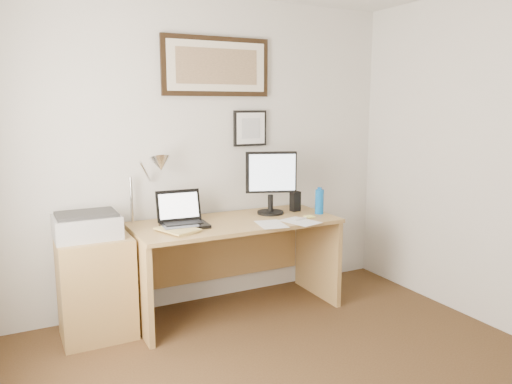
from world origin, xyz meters
TOP-DOWN VIEW (x-y plane):
  - wall_back at (0.00, 2.00)m, footprint 3.50×0.02m
  - side_cabinet at (-0.92, 1.68)m, footprint 0.50×0.40m
  - water_bottle at (0.88, 1.54)m, footprint 0.07×0.07m
  - bottle_cap at (0.88, 1.54)m, footprint 0.04×0.04m
  - speaker at (0.75, 1.72)m, footprint 0.08×0.07m
  - paper_sheet_a at (0.34, 1.40)m, footprint 0.24×0.31m
  - paper_sheet_b at (0.58, 1.37)m, footprint 0.27×0.33m
  - sticky_pad at (0.73, 1.47)m, footprint 0.07×0.07m
  - marker_pen at (0.61, 1.41)m, footprint 0.14×0.06m
  - book at (-0.46, 1.48)m, footprint 0.30×0.35m
  - desk at (0.15, 1.72)m, footprint 1.60×0.70m
  - laptop at (-0.27, 1.66)m, footprint 0.36×0.31m
  - lcd_monitor at (0.52, 1.72)m, footprint 0.41×0.22m
  - printer at (-0.95, 1.71)m, footprint 0.44×0.34m
  - desk_lamp at (-0.41, 1.81)m, footprint 0.29×0.27m
  - picture_large at (0.15, 1.97)m, footprint 0.92×0.04m
  - picture_small at (0.45, 1.97)m, footprint 0.30×0.03m

SIDE VIEW (x-z plane):
  - side_cabinet at x=-0.92m, z-range 0.00..0.73m
  - desk at x=0.15m, z-range 0.14..0.89m
  - paper_sheet_a at x=0.34m, z-range 0.75..0.75m
  - paper_sheet_b at x=0.58m, z-range 0.75..0.75m
  - sticky_pad at x=0.73m, z-range 0.75..0.76m
  - marker_pen at x=0.61m, z-range 0.75..0.77m
  - book at x=-0.46m, z-range 0.75..0.77m
  - laptop at x=-0.27m, z-range 0.68..0.94m
  - printer at x=-0.95m, z-range 0.73..0.91m
  - speaker at x=0.75m, z-range 0.75..0.92m
  - water_bottle at x=0.88m, z-range 0.75..0.95m
  - bottle_cap at x=0.88m, z-range 0.95..0.97m
  - lcd_monitor at x=0.52m, z-range 0.78..1.30m
  - desk_lamp at x=-0.41m, z-range 0.92..1.45m
  - wall_back at x=0.00m, z-range 0.00..2.50m
  - picture_small at x=0.45m, z-range 1.30..1.60m
  - picture_large at x=0.15m, z-range 1.72..2.19m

